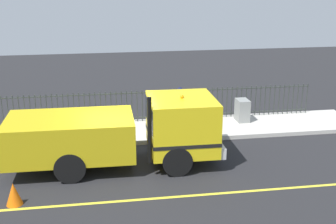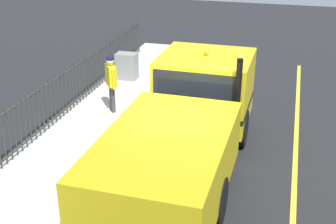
{
  "view_description": "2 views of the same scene",
  "coord_description": "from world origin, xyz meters",
  "px_view_note": "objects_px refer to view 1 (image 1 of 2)",
  "views": [
    {
      "loc": [
        -13.86,
        0.59,
        6.13
      ],
      "look_at": [
        0.33,
        -1.7,
        1.63
      ],
      "focal_mm": 47.57,
      "sensor_mm": 36.0,
      "label": 1
    },
    {
      "loc": [
        -2.18,
        8.71,
        5.56
      ],
      "look_at": [
        0.4,
        -0.52,
        1.27
      ],
      "focal_mm": 47.99,
      "sensor_mm": 36.0,
      "label": 2
    }
  ],
  "objects_px": {
    "worker_standing": "(180,104)",
    "work_truck": "(130,129)",
    "traffic_cone": "(14,194)",
    "utility_cabinet": "(242,110)"
  },
  "relations": [
    {
      "from": "work_truck",
      "to": "traffic_cone",
      "type": "height_order",
      "value": "work_truck"
    },
    {
      "from": "traffic_cone",
      "to": "worker_standing",
      "type": "bearing_deg",
      "value": -48.2
    },
    {
      "from": "worker_standing",
      "to": "work_truck",
      "type": "bearing_deg",
      "value": 14.97
    },
    {
      "from": "worker_standing",
      "to": "utility_cabinet",
      "type": "bearing_deg",
      "value": 154.62
    },
    {
      "from": "utility_cabinet",
      "to": "work_truck",
      "type": "bearing_deg",
      "value": 124.32
    },
    {
      "from": "utility_cabinet",
      "to": "traffic_cone",
      "type": "height_order",
      "value": "utility_cabinet"
    },
    {
      "from": "worker_standing",
      "to": "traffic_cone",
      "type": "bearing_deg",
      "value": 4.68
    },
    {
      "from": "traffic_cone",
      "to": "work_truck",
      "type": "bearing_deg",
      "value": -57.29
    },
    {
      "from": "utility_cabinet",
      "to": "traffic_cone",
      "type": "xyz_separation_m",
      "value": [
        -5.57,
        8.37,
        -0.3
      ]
    },
    {
      "from": "work_truck",
      "to": "traffic_cone",
      "type": "relative_size",
      "value": 10.73
    }
  ]
}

